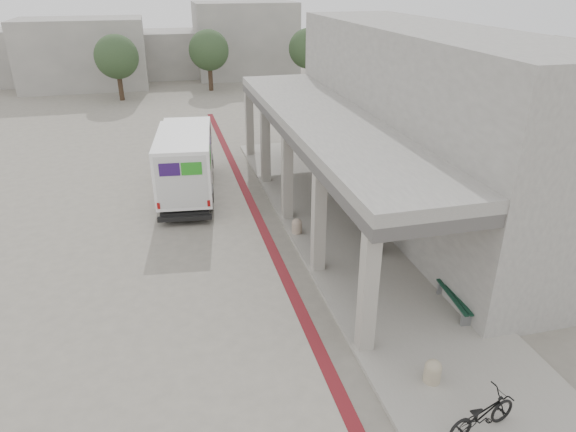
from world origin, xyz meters
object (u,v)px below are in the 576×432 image
object	(u,v)px
utility_cabinet	(375,240)
bicycle_black	(482,414)
bench	(456,299)
fedex_truck	(186,160)

from	to	relation	value
utility_cabinet	bicycle_black	size ratio (longest dim) A/B	0.53
utility_cabinet	bicycle_black	bearing A→B (deg)	-87.21
bench	bicycle_black	size ratio (longest dim) A/B	1.09
fedex_truck	utility_cabinet	world-z (taller)	fedex_truck
fedex_truck	bench	world-z (taller)	fedex_truck
fedex_truck	bench	distance (m)	12.62
fedex_truck	bicycle_black	size ratio (longest dim) A/B	4.06
fedex_truck	bicycle_black	distance (m)	15.45
bicycle_black	bench	bearing A→B (deg)	-36.24
bench	utility_cabinet	size ratio (longest dim) A/B	2.06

